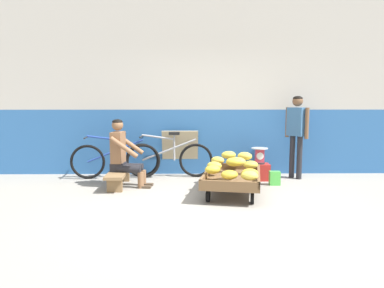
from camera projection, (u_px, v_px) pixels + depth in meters
ground_plane at (215, 212)px, 4.79m from camera, size 80.00×80.00×0.00m
back_wall at (206, 89)px, 7.19m from camera, size 16.00×0.30×3.33m
banana_cart at (232, 179)px, 5.68m from camera, size 1.10×1.57×0.36m
banana_pile at (233, 165)px, 5.64m from camera, size 0.90×1.54×0.26m
low_bench at (119, 175)px, 6.18m from camera, size 0.31×1.10×0.27m
vendor_seated at (123, 153)px, 6.13m from camera, size 0.71×0.52×1.14m
plastic_crate at (259, 172)px, 6.68m from camera, size 0.36×0.28×0.30m
weighing_scale at (260, 155)px, 6.64m from camera, size 0.30×0.30×0.29m
bicycle_near_left at (115, 160)px, 6.79m from camera, size 1.66×0.48×0.86m
bicycle_far_left at (169, 159)px, 6.92m from camera, size 1.66×0.48×0.86m
sign_board at (180, 152)px, 7.16m from camera, size 0.70×0.27×0.87m
customer_adult at (297, 128)px, 6.73m from camera, size 0.36×0.40×1.53m
shopping_bag at (275, 178)px, 6.28m from camera, size 0.18×0.12×0.24m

